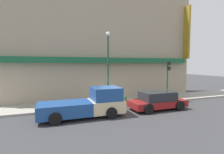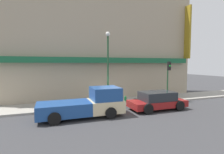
{
  "view_description": "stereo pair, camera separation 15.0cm",
  "coord_description": "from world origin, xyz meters",
  "px_view_note": "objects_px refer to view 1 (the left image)",
  "views": [
    {
      "loc": [
        -5.21,
        -12.84,
        3.47
      ],
      "look_at": [
        0.01,
        1.23,
        2.34
      ],
      "focal_mm": 28.0,
      "sensor_mm": 36.0,
      "label": 1
    },
    {
      "loc": [
        -5.07,
        -12.89,
        3.47
      ],
      "look_at": [
        0.01,
        1.23,
        2.34
      ],
      "focal_mm": 28.0,
      "sensor_mm": 36.0,
      "label": 2
    }
  ],
  "objects_px": {
    "traffic_light": "(168,74)",
    "fire_hydrant": "(125,99)",
    "parked_car": "(157,100)",
    "street_lamp": "(108,60)",
    "pickup_truck": "(88,104)"
  },
  "relations": [
    {
      "from": "pickup_truck",
      "to": "parked_car",
      "type": "xyz_separation_m",
      "value": [
        5.4,
        0.0,
        -0.15
      ]
    },
    {
      "from": "fire_hydrant",
      "to": "traffic_light",
      "type": "distance_m",
      "value": 4.76
    },
    {
      "from": "street_lamp",
      "to": "traffic_light",
      "type": "height_order",
      "value": "street_lamp"
    },
    {
      "from": "fire_hydrant",
      "to": "traffic_light",
      "type": "xyz_separation_m",
      "value": [
        4.25,
        -0.11,
        2.14
      ]
    },
    {
      "from": "parked_car",
      "to": "street_lamp",
      "type": "height_order",
      "value": "street_lamp"
    },
    {
      "from": "street_lamp",
      "to": "parked_car",
      "type": "bearing_deg",
      "value": -32.11
    },
    {
      "from": "street_lamp",
      "to": "fire_hydrant",
      "type": "bearing_deg",
      "value": 6.15
    },
    {
      "from": "pickup_truck",
      "to": "traffic_light",
      "type": "distance_m",
      "value": 8.47
    },
    {
      "from": "fire_hydrant",
      "to": "traffic_light",
      "type": "height_order",
      "value": "traffic_light"
    },
    {
      "from": "pickup_truck",
      "to": "street_lamp",
      "type": "height_order",
      "value": "street_lamp"
    },
    {
      "from": "parked_car",
      "to": "traffic_light",
      "type": "xyz_separation_m",
      "value": [
        2.6,
        2.12,
        1.91
      ]
    },
    {
      "from": "parked_car",
      "to": "street_lamp",
      "type": "xyz_separation_m",
      "value": [
        -3.27,
        2.05,
        3.1
      ]
    },
    {
      "from": "traffic_light",
      "to": "fire_hydrant",
      "type": "bearing_deg",
      "value": 178.52
    },
    {
      "from": "street_lamp",
      "to": "traffic_light",
      "type": "bearing_deg",
      "value": 0.64
    },
    {
      "from": "parked_car",
      "to": "fire_hydrant",
      "type": "xyz_separation_m",
      "value": [
        -1.65,
        2.23,
        -0.23
      ]
    }
  ]
}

